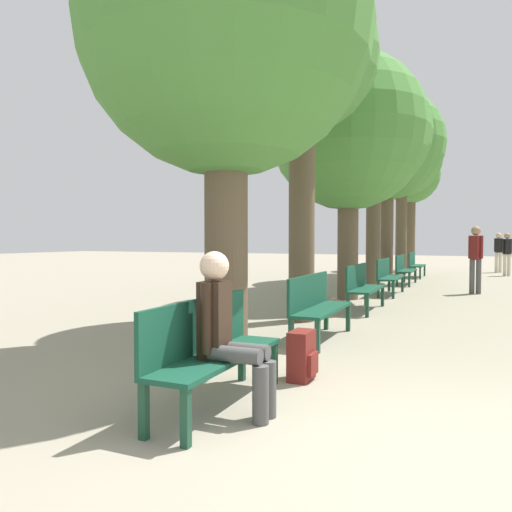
% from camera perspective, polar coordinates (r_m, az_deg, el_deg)
% --- Properties ---
extents(ground_plane, '(80.00, 80.00, 0.00)m').
position_cam_1_polar(ground_plane, '(3.72, 17.42, -20.39)').
color(ground_plane, gray).
extents(bench_row_0, '(0.43, 1.69, 0.90)m').
position_cam_1_polar(bench_row_0, '(4.27, -5.34, -10.04)').
color(bench_row_0, '#144733').
rests_on(bench_row_0, ground_plane).
extents(bench_row_1, '(0.43, 1.69, 0.90)m').
position_cam_1_polar(bench_row_1, '(7.04, 6.88, -5.27)').
color(bench_row_1, '#144733').
rests_on(bench_row_1, ground_plane).
extents(bench_row_2, '(0.43, 1.69, 0.90)m').
position_cam_1_polar(bench_row_2, '(9.97, 12.01, -3.15)').
color(bench_row_2, '#144733').
rests_on(bench_row_2, ground_plane).
extents(bench_row_3, '(0.43, 1.69, 0.90)m').
position_cam_1_polar(bench_row_3, '(12.95, 14.78, -2.00)').
color(bench_row_3, '#144733').
rests_on(bench_row_3, ground_plane).
extents(bench_row_4, '(0.43, 1.69, 0.90)m').
position_cam_1_polar(bench_row_4, '(15.95, 16.52, -1.27)').
color(bench_row_4, '#144733').
rests_on(bench_row_4, ground_plane).
extents(bench_row_5, '(0.43, 1.69, 0.90)m').
position_cam_1_polar(bench_row_5, '(18.96, 17.70, -0.77)').
color(bench_row_5, '#144733').
rests_on(bench_row_5, ground_plane).
extents(tree_row_0, '(3.47, 3.47, 5.62)m').
position_cam_1_polar(tree_row_0, '(6.44, -3.48, 24.19)').
color(tree_row_0, brown).
rests_on(tree_row_0, ground_plane).
extents(tree_row_1, '(2.57, 2.57, 5.78)m').
position_cam_1_polar(tree_row_1, '(9.06, 5.30, 21.17)').
color(tree_row_1, brown).
rests_on(tree_row_1, ground_plane).
extents(tree_row_2, '(3.62, 3.62, 5.69)m').
position_cam_1_polar(tree_row_2, '(12.02, 10.53, 13.67)').
color(tree_row_2, brown).
rests_on(tree_row_2, ground_plane).
extents(tree_row_3, '(3.25, 3.25, 6.04)m').
position_cam_1_polar(tree_row_3, '(15.08, 13.33, 13.26)').
color(tree_row_3, brown).
rests_on(tree_row_3, ground_plane).
extents(tree_row_4, '(3.68, 3.68, 6.39)m').
position_cam_1_polar(tree_row_4, '(17.45, 14.83, 12.18)').
color(tree_row_4, brown).
rests_on(tree_row_4, ground_plane).
extents(tree_row_5, '(3.11, 3.11, 6.18)m').
position_cam_1_polar(tree_row_5, '(20.77, 16.33, 10.66)').
color(tree_row_5, brown).
rests_on(tree_row_5, ground_plane).
extents(tree_row_6, '(2.58, 2.58, 5.55)m').
position_cam_1_polar(tree_row_6, '(23.41, 17.22, 8.64)').
color(tree_row_6, brown).
rests_on(tree_row_6, ground_plane).
extents(person_seated, '(0.62, 0.35, 1.31)m').
position_cam_1_polar(person_seated, '(4.02, -3.28, -8.30)').
color(person_seated, '#4C4C4C').
rests_on(person_seated, ground_plane).
extents(backpack, '(0.24, 0.34, 0.49)m').
position_cam_1_polar(backpack, '(5.08, 5.30, -11.31)').
color(backpack, maroon).
rests_on(backpack, ground_plane).
extents(pedestrian_near, '(0.33, 0.28, 1.62)m').
position_cam_1_polar(pedestrian_near, '(21.00, 26.76, 0.49)').
color(pedestrian_near, beige).
rests_on(pedestrian_near, ground_plane).
extents(pedestrian_mid, '(0.33, 0.23, 1.65)m').
position_cam_1_polar(pedestrian_mid, '(23.02, 25.97, 0.65)').
color(pedestrian_mid, beige).
rests_on(pedestrian_mid, ground_plane).
extents(pedestrian_far, '(0.35, 0.30, 1.73)m').
position_cam_1_polar(pedestrian_far, '(13.85, 23.81, 0.09)').
color(pedestrian_far, '#4C4C4C').
rests_on(pedestrian_far, ground_plane).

